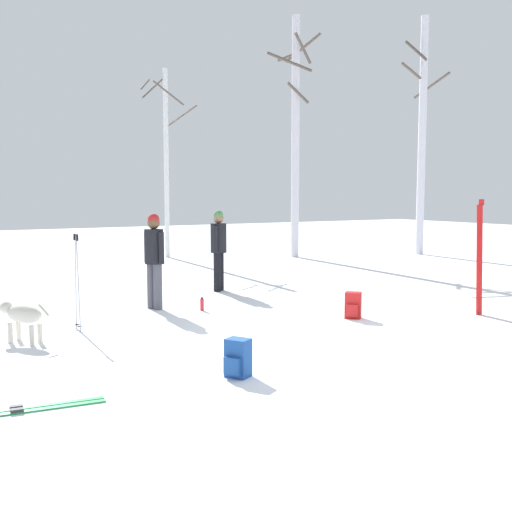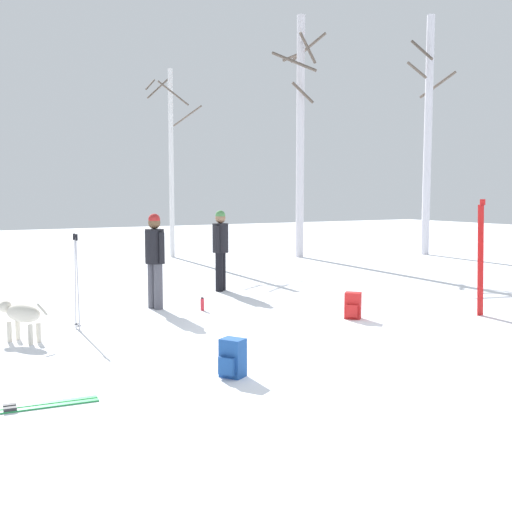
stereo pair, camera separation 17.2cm
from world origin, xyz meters
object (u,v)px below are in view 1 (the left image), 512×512
Objects in this scene: birch_tree_2 at (166,158)px; ski_poles_0 at (77,279)px; dog at (22,315)px; ski_pair_planted_1 at (479,258)px; birch_tree_4 at (422,133)px; backpack_0 at (353,306)px; backpack_1 at (238,358)px; person_1 at (154,255)px; birch_tree_3 at (296,132)px; person_0 at (219,245)px; ski_pair_lying_1 at (12,411)px; water_bottle_0 at (202,304)px.

ski_poles_0 is at bearing -119.68° from birch_tree_2.
dog is 7.35m from ski_pair_planted_1.
dog is at bearing -155.42° from birch_tree_4.
birch_tree_2 is (1.20, 10.86, 2.99)m from backpack_0.
birch_tree_2 is 8.54m from birch_tree_4.
backpack_1 is 0.06× the size of birch_tree_4.
backpack_0 is (2.52, -2.49, -0.77)m from person_1.
dog is 13.08m from birch_tree_3.
person_0 is at bearing 31.49° from dog.
birch_tree_3 is (8.06, 10.75, 3.81)m from backpack_1.
backpack_1 reaches higher than ski_pair_lying_1.
birch_tree_2 reaches higher than backpack_1.
birch_tree_4 reaches higher than person_1.
person_1 reaches higher than dog.
birch_tree_2 is at bearing 71.11° from water_bottle_0.
ski_pair_lying_1 is 3.69m from ski_poles_0.
water_bottle_0 is at bearing -133.97° from birch_tree_3.
ski_pair_planted_1 is at bearing -85.99° from birch_tree_2.
dog is at bearing -155.04° from ski_poles_0.
person_1 is 1.98m from ski_poles_0.
water_bottle_0 is (3.19, 0.88, -0.27)m from dog.
dog is 12.01m from birch_tree_2.
backpack_1 is at bearing -126.88° from birch_tree_3.
dog is 0.51× the size of ski_poles_0.
ski_pair_planted_1 is 5.45m from backpack_1.
dog is at bearing 165.17° from ski_pair_planted_1.
water_bottle_0 is (2.31, 0.47, -0.67)m from ski_poles_0.
dog is at bearing -164.57° from water_bottle_0.
person_1 is 7.19× the size of water_bottle_0.
water_bottle_0 is 0.03× the size of birch_tree_3.
ski_poles_0 is (0.88, 0.41, 0.40)m from dog.
ski_poles_0 is 0.19× the size of birch_tree_4.
backpack_0 is 0.06× the size of birch_tree_4.
ski_pair_planted_1 reaches higher than person_0.
person_1 is 5.46m from ski_pair_lying_1.
birch_tree_2 is at bearing 150.20° from birch_tree_3.
ski_pair_planted_1 is at bearing -23.07° from backpack_0.
birch_tree_2 is at bearing 60.32° from ski_poles_0.
birch_tree_4 reaches higher than backpack_1.
person_0 is 3.88m from backpack_0.
ski_poles_0 is at bearing -140.57° from birch_tree_3.
water_bottle_0 is 10.37m from birch_tree_3.
birch_tree_3 reaches higher than ski_pair_planted_1.
birch_tree_3 is (10.48, 10.66, 4.01)m from ski_pair_lying_1.
person_1 is 3.90× the size of backpack_0.
backpack_0 is 2.66m from water_bottle_0.
ski_pair_lying_1 is 14.81m from birch_tree_2.
ski_pair_lying_1 is at bearing -172.62° from ski_pair_planted_1.
birch_tree_4 is at bearing 32.37° from ski_pair_lying_1.
dog is 2.97m from ski_pair_lying_1.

